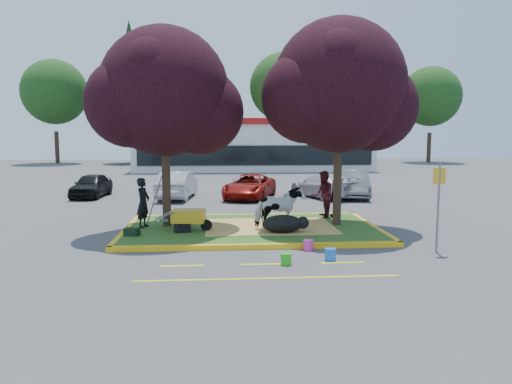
{
  "coord_description": "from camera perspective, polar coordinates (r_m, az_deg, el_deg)",
  "views": [
    {
      "loc": [
        -1.1,
        -16.17,
        3.24
      ],
      "look_at": [
        0.18,
        0.5,
        1.24
      ],
      "focal_mm": 35.0,
      "sensor_mm": 36.0,
      "label": 1
    }
  ],
  "objects": [
    {
      "name": "car_silver",
      "position": [
        24.88,
        -8.99,
        0.8
      ],
      "size": [
        1.87,
        4.21,
        1.34
      ],
      "primitive_type": "imported",
      "rotation": [
        0.0,
        0.0,
        3.03
      ],
      "color": "#A6A9AE",
      "rests_on": "ground"
    },
    {
      "name": "fire_lane_stripe_b",
      "position": [
        12.45,
        0.82,
        -8.26
      ],
      "size": [
        1.1,
        0.12,
        0.01
      ],
      "primitive_type": "cube",
      "color": "yellow",
      "rests_on": "ground"
    },
    {
      "name": "straw_bedding",
      "position": [
        16.55,
        1.57,
        -3.94
      ],
      "size": [
        4.2,
        3.0,
        0.01
      ],
      "primitive_type": "cube",
      "color": "#DDB35B",
      "rests_on": "median_island"
    },
    {
      "name": "bucket_green",
      "position": [
        12.41,
        3.45,
        -7.65
      ],
      "size": [
        0.28,
        0.28,
        0.29
      ],
      "primitive_type": "cylinder",
      "rotation": [
        0.0,
        0.0,
        0.04
      ],
      "color": "green",
      "rests_on": "ground"
    },
    {
      "name": "handler",
      "position": [
        16.69,
        -12.77,
        -1.2
      ],
      "size": [
        0.54,
        0.68,
        1.63
      ],
      "primitive_type": "imported",
      "rotation": [
        0.0,
        0.0,
        1.28
      ],
      "color": "black",
      "rests_on": "median_island"
    },
    {
      "name": "wheelbarrow",
      "position": [
        15.82,
        -7.68,
        -2.77
      ],
      "size": [
        1.83,
        0.74,
        0.69
      ],
      "rotation": [
        0.0,
        0.0,
        -0.14
      ],
      "color": "black",
      "rests_on": "median_island"
    },
    {
      "name": "car_red",
      "position": [
        24.66,
        -0.73,
        0.64
      ],
      "size": [
        3.17,
        4.64,
        1.18
      ],
      "primitive_type": "imported",
      "rotation": [
        0.0,
        0.0,
        -0.31
      ],
      "color": "maroon",
      "rests_on": "ground"
    },
    {
      "name": "car_black",
      "position": [
        26.44,
        -18.3,
        0.73
      ],
      "size": [
        1.68,
        3.61,
        1.19
      ],
      "primitive_type": "imported",
      "rotation": [
        0.0,
        0.0,
        -0.08
      ],
      "color": "black",
      "rests_on": "ground"
    },
    {
      "name": "car_grey",
      "position": [
        25.54,
        11.02,
        0.93
      ],
      "size": [
        2.19,
        4.32,
        1.36
      ],
      "primitive_type": "imported",
      "rotation": [
        0.0,
        0.0,
        -0.19
      ],
      "color": "#5B5E63",
      "rests_on": "ground"
    },
    {
      "name": "curb_right",
      "position": [
        17.28,
        13.16,
        -3.93
      ],
      "size": [
        0.16,
        5.3,
        0.15
      ],
      "primitive_type": "cube",
      "color": "yellow",
      "rests_on": "ground"
    },
    {
      "name": "treeline",
      "position": [
        54.02,
        -1.95,
        11.58
      ],
      "size": [
        46.58,
        7.8,
        14.63
      ],
      "color": "black",
      "rests_on": "ground"
    },
    {
      "name": "median_island",
      "position": [
        16.52,
        -0.51,
        -4.24
      ],
      "size": [
        8.0,
        5.0,
        0.15
      ],
      "primitive_type": "cube",
      "color": "#25551A",
      "rests_on": "ground"
    },
    {
      "name": "bucket_blue",
      "position": [
        12.93,
        8.5,
        -7.08
      ],
      "size": [
        0.36,
        0.36,
        0.31
      ],
      "primitive_type": "cylinder",
      "rotation": [
        0.0,
        0.0,
        0.3
      ],
      "color": "blue",
      "rests_on": "ground"
    },
    {
      "name": "curb_near",
      "position": [
        14.0,
        0.21,
        -6.26
      ],
      "size": [
        8.3,
        0.16,
        0.15
      ],
      "primitive_type": "cube",
      "color": "yellow",
      "rests_on": "ground"
    },
    {
      "name": "tree_purple_left",
      "position": [
        16.68,
        -10.35,
        10.55
      ],
      "size": [
        5.06,
        4.2,
        6.51
      ],
      "color": "black",
      "rests_on": "median_island"
    },
    {
      "name": "ground",
      "position": [
        16.53,
        -0.51,
        -4.49
      ],
      "size": [
        90.0,
        90.0,
        0.0
      ],
      "primitive_type": "plane",
      "color": "#424244",
      "rests_on": "ground"
    },
    {
      "name": "visitor_b",
      "position": [
        18.59,
        9.0,
        -0.71
      ],
      "size": [
        0.43,
        0.84,
        1.37
      ],
      "primitive_type": "imported",
      "rotation": [
        0.0,
        0.0,
        -1.7
      ],
      "color": "black",
      "rests_on": "median_island"
    },
    {
      "name": "sign_post",
      "position": [
        14.28,
        20.15,
        -0.49
      ],
      "size": [
        0.35,
        0.06,
        2.48
      ],
      "rotation": [
        0.0,
        0.0,
        0.08
      ],
      "color": "slate",
      "rests_on": "ground"
    },
    {
      "name": "curb_far",
      "position": [
        19.05,
        -1.03,
        -2.75
      ],
      "size": [
        8.3,
        0.16,
        0.15
      ],
      "primitive_type": "cube",
      "color": "yellow",
      "rests_on": "ground"
    },
    {
      "name": "fire_lane_stripe_a",
      "position": [
        12.44,
        -8.5,
        -8.36
      ],
      "size": [
        1.1,
        0.12,
        0.01
      ],
      "primitive_type": "cube",
      "color": "yellow",
      "rests_on": "ground"
    },
    {
      "name": "cow",
      "position": [
        16.09,
        2.64,
        -1.82
      ],
      "size": [
        1.76,
        1.23,
        1.36
      ],
      "primitive_type": "imported",
      "rotation": [
        0.0,
        0.0,
        1.92
      ],
      "color": "silver",
      "rests_on": "median_island"
    },
    {
      "name": "car_white",
      "position": [
        25.21,
        7.58,
        0.75
      ],
      "size": [
        3.17,
        4.48,
        1.2
      ],
      "primitive_type": "imported",
      "rotation": [
        0.0,
        0.0,
        3.54
      ],
      "color": "silver",
      "rests_on": "ground"
    },
    {
      "name": "retail_building",
      "position": [
        44.28,
        -0.38,
        5.54
      ],
      "size": [
        20.4,
        8.4,
        4.4
      ],
      "color": "silver",
      "rests_on": "ground"
    },
    {
      "name": "bucket_pink",
      "position": [
        13.95,
        6.0,
        -6.04
      ],
      "size": [
        0.28,
        0.28,
        0.29
      ],
      "primitive_type": "cylinder",
      "rotation": [
        0.0,
        0.0,
        -0.02
      ],
      "color": "#EE35A8",
      "rests_on": "ground"
    },
    {
      "name": "tree_purple_right",
      "position": [
        16.89,
        9.56,
        11.2
      ],
      "size": [
        5.3,
        4.4,
        6.82
      ],
      "color": "black",
      "rests_on": "median_island"
    },
    {
      "name": "fire_lane_long",
      "position": [
        11.3,
        1.38,
        -9.84
      ],
      "size": [
        6.0,
        0.1,
        0.01
      ],
      "primitive_type": "cube",
      "color": "yellow",
      "rests_on": "ground"
    },
    {
      "name": "gear_bag_green",
      "position": [
        15.52,
        -14.01,
        -4.45
      ],
      "size": [
        0.49,
        0.38,
        0.23
      ],
      "primitive_type": "cube",
      "rotation": [
        0.0,
        0.0,
        -0.28
      ],
      "color": "black",
      "rests_on": "median_island"
    },
    {
      "name": "curb_left",
      "position": [
        16.75,
        -14.61,
        -4.31
      ],
      "size": [
        0.16,
        5.3,
        0.15
      ],
      "primitive_type": "cube",
      "color": "yellow",
      "rests_on": "ground"
    },
    {
      "name": "gear_bag_dark",
      "position": [
        15.75,
        -8.42,
        -4.12
      ],
      "size": [
        0.54,
        0.38,
        0.25
      ],
      "primitive_type": "cube",
      "rotation": [
        0.0,
        0.0,
        0.26
      ],
      "color": "black",
      "rests_on": "median_island"
    },
    {
      "name": "calf",
      "position": [
        15.5,
        3.06,
        -3.65
      ],
      "size": [
        1.34,
        0.82,
        0.56
      ],
      "primitive_type": "ellipsoid",
      "rotation": [
        0.0,
        0.0,
        0.07
      ],
      "color": "black",
      "rests_on": "median_island"
    },
    {
      "name": "visitor_a",
      "position": [
        18.39,
        7.72,
        -0.23
      ],
      "size": [
        0.66,
        0.84,
        1.71
      ],
      "primitive_type": "imported",
      "rotation": [
        0.0,
        0.0,
        -1.59
      ],
      "color": "#42131C",
      "rests_on": "median_island"
    },
    {
      "name": "fire_lane_stripe_c",
      "position": [
        12.79,
        9.87,
        -7.97
      ],
      "size": [
        1.1,
        0.12,
        0.01
      ],
      "primitive_type": "cube",
      "color": "yellow",
      "rests_on": "ground"
    }
  ]
}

